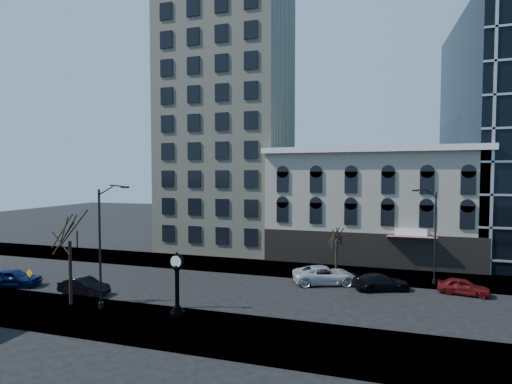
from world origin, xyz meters
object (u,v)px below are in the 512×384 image
(street_clock, at_px, (177,287))
(car_near_a, at_px, (13,278))
(street_lamp_near, at_px, (108,213))
(warning_sign, at_px, (30,277))
(car_near_b, at_px, (84,286))

(street_clock, distance_m, car_near_a, 17.00)
(street_clock, relative_size, street_lamp_near, 0.48)
(street_lamp_near, bearing_deg, warning_sign, 164.92)
(street_clock, distance_m, warning_sign, 13.02)
(street_lamp_near, xyz_separation_m, warning_sign, (-7.77, 0.55, -5.28))
(car_near_a, distance_m, car_near_b, 7.37)
(street_clock, xyz_separation_m, warning_sign, (-13.00, 0.41, -0.48))
(street_clock, relative_size, car_near_b, 1.04)
(street_lamp_near, bearing_deg, car_near_a, 157.59)
(warning_sign, xyz_separation_m, car_near_a, (-3.81, 1.78, -0.81))
(street_clock, height_order, street_lamp_near, street_lamp_near)
(warning_sign, distance_m, car_near_a, 4.28)
(street_clock, height_order, car_near_a, street_clock)
(street_lamp_near, xyz_separation_m, car_near_b, (-4.21, 2.30, -6.18))
(warning_sign, bearing_deg, car_near_a, 164.57)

